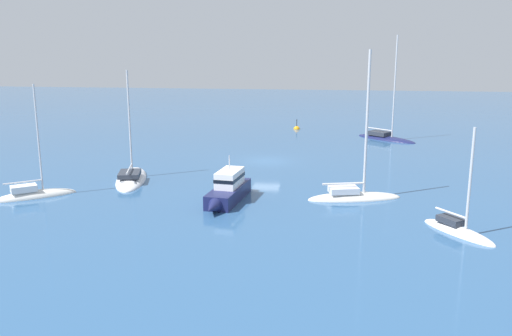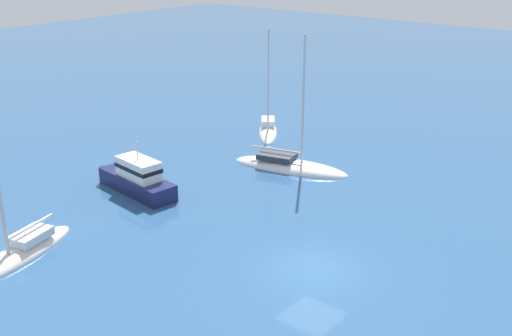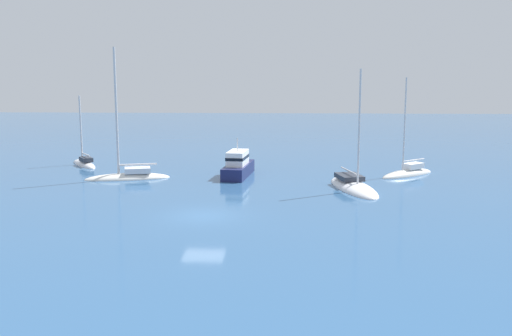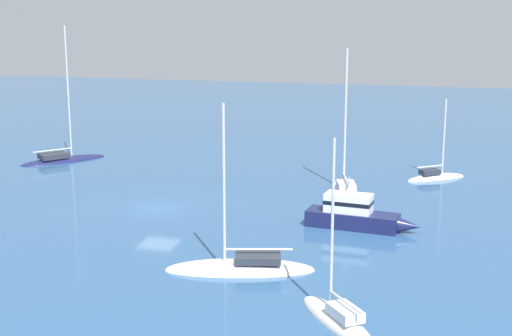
% 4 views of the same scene
% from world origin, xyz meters
% --- Properties ---
extents(ground_plane, '(160.00, 160.00, 0.00)m').
position_xyz_m(ground_plane, '(0.00, 0.00, 0.00)').
color(ground_plane, '#2D5684').
extents(cabin_cruiser, '(7.09, 2.41, 3.17)m').
position_xyz_m(cabin_cruiser, '(-13.38, 1.18, 0.84)').
color(cabin_cruiser, '#191E4C').
rests_on(cabin_cruiser, ground).
extents(sailboat, '(4.58, 5.38, 8.48)m').
position_xyz_m(sailboat, '(-14.17, 15.07, 0.13)').
color(sailboat, silver).
rests_on(sailboat, ground).
extents(ketch, '(3.37, 6.92, 10.78)m').
position_xyz_m(ketch, '(-11.61, -7.53, 0.22)').
color(ketch, silver).
rests_on(ketch, ground).
extents(ketch_1, '(8.07, 4.09, 9.21)m').
position_xyz_m(ketch_1, '(-8.48, 9.95, 0.09)').
color(ketch_1, white).
rests_on(ketch_1, ground).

